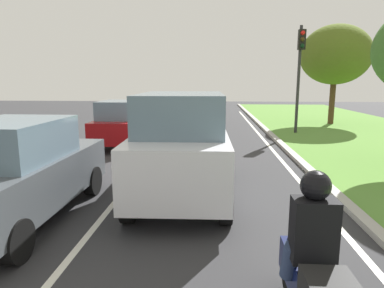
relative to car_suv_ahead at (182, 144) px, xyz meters
name	(u,v)px	position (x,y,z in m)	size (l,w,h in m)	color
ground_plane	(176,149)	(-0.70, 5.19, -1.17)	(60.00, 60.00, 0.00)	#2D2D30
lane_line_center	(158,149)	(-1.40, 5.19, -1.16)	(0.12, 32.00, 0.01)	silver
lane_line_right_edge	(273,150)	(2.90, 5.19, -1.16)	(0.12, 32.00, 0.01)	silver
curb_right	(287,149)	(3.40, 5.19, -1.11)	(0.24, 48.00, 0.12)	#9E9B93
car_suv_ahead	(182,144)	(0.00, 0.00, 0.00)	(2.05, 4.54, 2.28)	silver
car_sedan_left_lane	(17,172)	(-2.86, -1.53, -0.25)	(1.90, 4.33, 1.86)	#474C51
car_hatchback_far	(123,124)	(-2.86, 5.73, -0.28)	(1.76, 3.72, 1.78)	maroon
rider_person	(313,228)	(1.60, -4.21, 0.02)	(0.50, 0.40, 1.16)	black
traffic_light_near_right	(300,61)	(4.69, 9.15, 2.26)	(0.32, 0.50, 5.05)	#2D2D2D
tree_roadside_far	(336,55)	(7.56, 12.88, 2.80)	(3.91, 3.91, 5.65)	#4C331E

